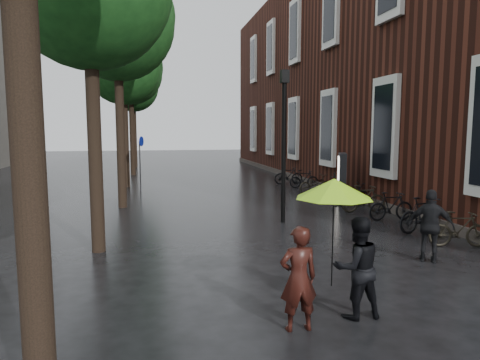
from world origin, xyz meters
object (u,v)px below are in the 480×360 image
object	(u,v)px
ad_lightbox	(342,178)
lamp_post	(284,131)
person_burgundy	(298,278)
pedestrian_walking	(431,226)
parked_bicycles	(345,193)
person_black	(357,267)

from	to	relation	value
ad_lightbox	lamp_post	size ratio (longest dim) A/B	0.42
person_burgundy	pedestrian_walking	world-z (taller)	pedestrian_walking
parked_bicycles	ad_lightbox	xyz separation A→B (m)	(0.05, 0.45, 0.54)
person_black	parked_bicycles	distance (m)	10.46
parked_bicycles	lamp_post	xyz separation A→B (m)	(-3.39, -2.66, 2.40)
person_black	pedestrian_walking	world-z (taller)	pedestrian_walking
person_burgundy	pedestrian_walking	xyz separation A→B (m)	(3.95, 2.50, 0.03)
ad_lightbox	parked_bicycles	bearing A→B (deg)	-73.47
pedestrian_walking	parked_bicycles	distance (m)	7.39
person_burgundy	ad_lightbox	bearing A→B (deg)	-118.88
person_burgundy	pedestrian_walking	distance (m)	4.67
person_black	lamp_post	world-z (taller)	lamp_post
lamp_post	parked_bicycles	bearing A→B (deg)	38.11
person_black	person_burgundy	bearing A→B (deg)	11.62
person_black	ad_lightbox	world-z (taller)	ad_lightbox
person_black	lamp_post	bearing A→B (deg)	-99.39
parked_bicycles	lamp_post	size ratio (longest dim) A/B	2.84
person_black	parked_bicycles	world-z (taller)	person_black
pedestrian_walking	ad_lightbox	size ratio (longest dim) A/B	0.81
person_burgundy	ad_lightbox	distance (m)	11.55
person_burgundy	ad_lightbox	size ratio (longest dim) A/B	0.78
person_burgundy	lamp_post	bearing A→B (deg)	-106.58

